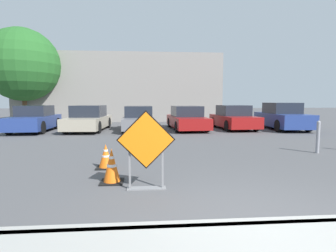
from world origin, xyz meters
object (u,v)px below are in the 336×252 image
Objects in this scene: parked_car_nearest at (35,120)px; parked_car_second at (89,119)px; traffic_cone_second at (106,156)px; traffic_cone_nearest at (112,166)px; parked_car_fourth at (187,119)px; road_closed_sign at (146,146)px; parked_car_third at (139,119)px; parked_car_fifth at (233,118)px; bollard_nearest at (318,136)px; parked_car_sixth at (282,117)px.

parked_car_nearest is 2.89m from parked_car_second.
traffic_cone_nearest is at bearing -75.73° from traffic_cone_second.
parked_car_fourth is at bearing -176.16° from parked_car_second.
parked_car_nearest is at bearing -0.56° from parked_car_fourth.
parked_car_third is (-0.48, 10.26, -0.20)m from road_closed_sign.
parked_car_second is 0.97× the size of parked_car_fourth.
parked_car_fifth is at bearing 59.30° from traffic_cone_nearest.
parked_car_third is at bearing 86.25° from traffic_cone_second.
parked_car_nearest reaches higher than parked_car_third.
parked_car_fourth is at bearing 77.23° from road_closed_sign.
bollard_nearest is (6.63, 1.40, 0.26)m from traffic_cone_second.
parked_car_third is at bearing -0.17° from parked_car_fifth.
parked_car_nearest is at bearing -1.11° from parked_car_fifth.
road_closed_sign is 1.44× the size of bollard_nearest.
parked_car_sixth is (9.17, 8.49, 0.43)m from traffic_cone_second.
parked_car_third reaches higher than traffic_cone_nearest.
road_closed_sign is 0.34× the size of parked_car_sixth.
parked_car_second is 8.61m from parked_car_fifth.
bollard_nearest is (8.94, -7.31, -0.10)m from parked_car_second.
parked_car_third reaches higher than traffic_cone_second.
road_closed_sign is 10.83m from parked_car_fourth.
road_closed_sign is at bearing 119.38° from parked_car_nearest.
traffic_cone_second is at bearing 51.24° from parked_car_fifth.
bollard_nearest is (6.07, -7.15, -0.08)m from parked_car_third.
parked_car_third is 2.89m from parked_car_fourth.
parked_car_sixth is 4.21× the size of bollard_nearest.
parked_car_fifth reaches higher than bollard_nearest.
traffic_cone_second is 9.49m from parked_car_fourth.
parked_car_third is at bearing 179.16° from parked_car_second.
parked_car_second reaches higher than parked_car_fifth.
traffic_cone_second is 8.57m from parked_car_third.
road_closed_sign is at bearing 60.20° from parked_car_fifth.
parked_car_sixth reaches higher than parked_car_fifth.
parked_car_nearest is at bearing 8.38° from parked_car_second.
parked_car_fifth is at bearing -178.56° from parked_car_third.
bollard_nearest is at bearing 29.12° from road_closed_sign.
parked_car_nearest is (-6.22, 10.13, -0.17)m from road_closed_sign.
road_closed_sign is 2.49× the size of traffic_cone_second.
parked_car_nearest is at bearing 149.29° from bollard_nearest.
parked_car_sixth reaches higher than parked_car_nearest.
parked_car_third is at bearing 88.54° from traffic_cone_nearest.
parked_car_sixth is at bearing 169.25° from parked_car_fifth.
parked_car_third is 3.93× the size of bollard_nearest.
road_closed_sign reaches higher than parked_car_third.
parked_car_second is at bearing 1.60° from parked_car_sixth.
parked_car_fourth is (3.12, 10.07, 0.28)m from traffic_cone_nearest.
parked_car_fifth is at bearing 92.53° from bollard_nearest.
bollard_nearest reaches higher than traffic_cone_nearest.
traffic_cone_nearest is 11.10m from parked_car_nearest.
parked_car_fourth is 5.76m from parked_car_sixth.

